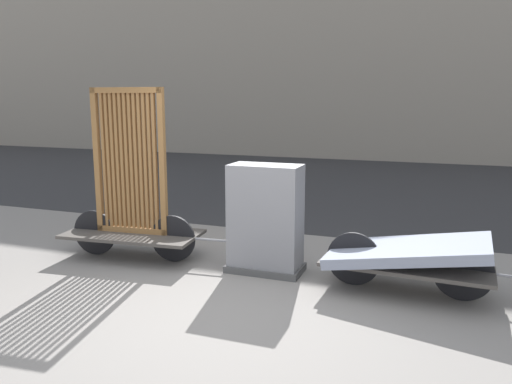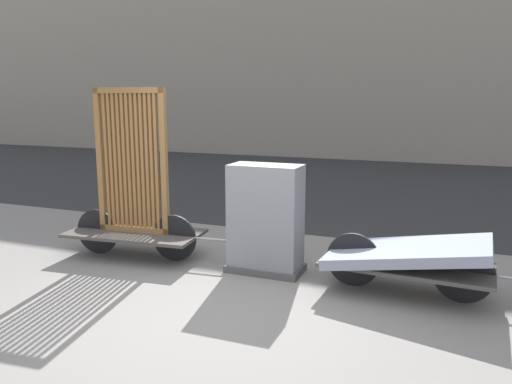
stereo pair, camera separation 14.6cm
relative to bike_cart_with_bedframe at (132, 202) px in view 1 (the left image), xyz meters
The scene contains 6 objects.
ground_plane 2.18m from the bike_cart_with_bedframe, 35.80° to the right, with size 60.00×60.00×0.00m, color gray.
road_strip 6.91m from the bike_cart_with_bedframe, 75.97° to the left, with size 56.00×9.64×0.01m.
building_facade 14.19m from the bike_cart_with_bedframe, 82.96° to the left, with size 48.00×4.00×9.63m.
bike_cart_with_bedframe is the anchor object (origin of this frame).
bike_cart_with_mattress 3.35m from the bike_cart_with_bedframe, ahead, with size 2.42×0.97×0.64m.
utility_cabinet 1.75m from the bike_cart_with_bedframe, ahead, with size 0.88×0.48×1.27m.
Camera 1 is at (1.93, -4.00, 1.99)m, focal length 35.00 mm.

